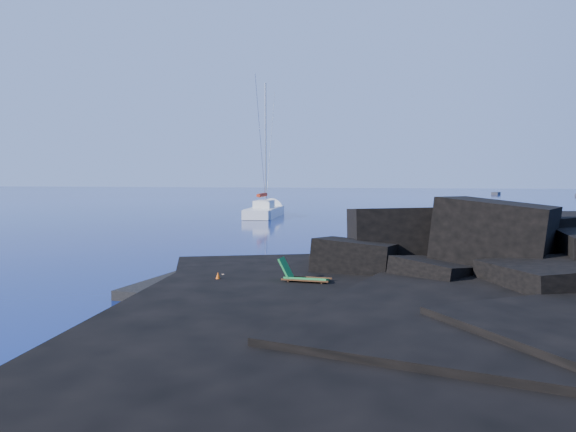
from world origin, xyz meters
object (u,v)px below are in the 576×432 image
object	(u,v)px
distant_boat_a	(496,195)
deck_chair	(307,272)
sunbather	(210,278)
marker_cone	(218,279)
sailboat	(265,217)

from	to	relation	value
distant_boat_a	deck_chair	bearing A→B (deg)	-84.08
deck_chair	sunbather	size ratio (longest dim) A/B	1.01
sunbather	marker_cone	bearing A→B (deg)	-79.18
sunbather	deck_chair	bearing A→B (deg)	-35.66
sailboat	sunbather	world-z (taller)	sailboat
marker_cone	sunbather	bearing A→B (deg)	128.95
sunbather	distant_boat_a	xyz separation A→B (m)	(26.53, 124.22, -0.53)
sunbather	distant_boat_a	world-z (taller)	sunbather
deck_chair	marker_cone	distance (m)	3.28
deck_chair	sunbather	bearing A→B (deg)	175.65
sailboat	distant_boat_a	world-z (taller)	sailboat
deck_chair	distant_boat_a	xyz separation A→B (m)	(22.71, 124.73, -0.95)
marker_cone	distant_boat_a	distance (m)	127.59
sunbather	marker_cone	distance (m)	0.89
sailboat	deck_chair	distance (m)	41.45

